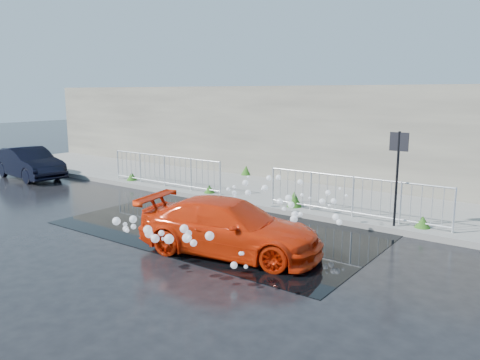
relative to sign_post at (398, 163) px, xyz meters
The scene contains 12 objects.
ground 5.50m from the sign_post, 143.57° to the right, with size 90.00×90.00×0.00m, color black.
pavement 4.90m from the sign_post, 155.66° to the left, with size 30.00×4.00×0.15m, color slate.
curb 4.51m from the sign_post, behind, with size 30.00×0.25×0.16m, color slate.
retaining_wall 5.87m from the sign_post, 135.69° to the left, with size 30.00×0.60×3.50m, color #605B51.
puddle 4.59m from the sign_post, 150.42° to the right, with size 8.00×5.00×0.01m, color black.
sign_post is the anchor object (origin of this frame).
railing_left 8.26m from the sign_post, behind, with size 5.05×0.05×1.10m.
railing_right 1.57m from the sign_post, 168.23° to the left, with size 5.05×0.05×1.10m.
weeds 4.78m from the sign_post, 162.23° to the left, with size 12.17×3.93×0.45m.
water_spray 3.95m from the sign_post, 129.89° to the right, with size 3.58×5.63×1.04m.
red_car 4.47m from the sign_post, 122.88° to the right, with size 1.63×4.02×1.17m, color red.
dark_car 14.33m from the sign_post, behind, with size 1.33×3.81×1.25m, color black.
Camera 1 is at (7.71, -8.16, 3.42)m, focal length 35.00 mm.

